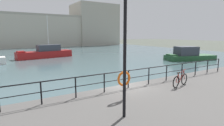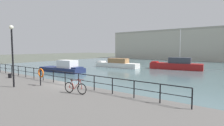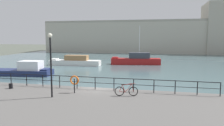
{
  "view_description": "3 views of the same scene",
  "coord_description": "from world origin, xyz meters",
  "px_view_note": "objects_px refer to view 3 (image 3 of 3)",
  "views": [
    {
      "loc": [
        -6.36,
        -9.08,
        4.25
      ],
      "look_at": [
        1.26,
        3.32,
        1.93
      ],
      "focal_mm": 28.79,
      "sensor_mm": 36.0,
      "label": 1
    },
    {
      "loc": [
        11.87,
        -9.91,
        4.06
      ],
      "look_at": [
        1.68,
        3.23,
        2.73
      ],
      "focal_mm": 28.83,
      "sensor_mm": 36.0,
      "label": 2
    },
    {
      "loc": [
        5.3,
        -18.15,
        5.58
      ],
      "look_at": [
        -0.05,
        5.45,
        2.63
      ],
      "focal_mm": 35.05,
      "sensor_mm": 36.0,
      "label": 3
    }
  ],
  "objects_px": {
    "moored_blue_motorboat": "(25,70)",
    "moored_harbor_tender": "(75,61)",
    "mooring_bollard": "(11,86)",
    "parked_bicycle": "(126,91)",
    "quay_lamp_post": "(51,57)",
    "moored_cabin_cruiser": "(136,60)",
    "life_ring_stand": "(74,81)",
    "harbor_building": "(169,35)"
  },
  "relations": [
    {
      "from": "moored_cabin_cruiser",
      "to": "life_ring_stand",
      "type": "bearing_deg",
      "value": 77.4
    },
    {
      "from": "quay_lamp_post",
      "to": "mooring_bollard",
      "type": "bearing_deg",
      "value": 160.38
    },
    {
      "from": "life_ring_stand",
      "to": "moored_cabin_cruiser",
      "type": "bearing_deg",
      "value": 86.19
    },
    {
      "from": "harbor_building",
      "to": "life_ring_stand",
      "type": "distance_m",
      "value": 61.78
    },
    {
      "from": "harbor_building",
      "to": "moored_blue_motorboat",
      "type": "distance_m",
      "value": 54.06
    },
    {
      "from": "moored_blue_motorboat",
      "to": "moored_harbor_tender",
      "type": "xyz_separation_m",
      "value": [
        2.89,
        11.75,
        0.04
      ]
    },
    {
      "from": "moored_cabin_cruiser",
      "to": "quay_lamp_post",
      "type": "height_order",
      "value": "moored_cabin_cruiser"
    },
    {
      "from": "parked_bicycle",
      "to": "quay_lamp_post",
      "type": "height_order",
      "value": "quay_lamp_post"
    },
    {
      "from": "moored_blue_motorboat",
      "to": "moored_cabin_cruiser",
      "type": "xyz_separation_m",
      "value": [
        14.31,
        15.68,
        0.18
      ]
    },
    {
      "from": "moored_cabin_cruiser",
      "to": "mooring_bollard",
      "type": "height_order",
      "value": "moored_cabin_cruiser"
    },
    {
      "from": "parked_bicycle",
      "to": "mooring_bollard",
      "type": "height_order",
      "value": "parked_bicycle"
    },
    {
      "from": "parked_bicycle",
      "to": "quay_lamp_post",
      "type": "xyz_separation_m",
      "value": [
        -5.32,
        -1.57,
        2.62
      ]
    },
    {
      "from": "mooring_bollard",
      "to": "quay_lamp_post",
      "type": "xyz_separation_m",
      "value": [
        4.82,
        -1.72,
        2.79
      ]
    },
    {
      "from": "moored_blue_motorboat",
      "to": "moored_harbor_tender",
      "type": "distance_m",
      "value": 12.1
    },
    {
      "from": "life_ring_stand",
      "to": "quay_lamp_post",
      "type": "distance_m",
      "value": 2.83
    },
    {
      "from": "harbor_building",
      "to": "moored_harbor_tender",
      "type": "xyz_separation_m",
      "value": [
        -18.68,
        -37.54,
        -5.19
      ]
    },
    {
      "from": "parked_bicycle",
      "to": "quay_lamp_post",
      "type": "distance_m",
      "value": 6.14
    },
    {
      "from": "harbor_building",
      "to": "moored_blue_motorboat",
      "type": "relative_size",
      "value": 7.86
    },
    {
      "from": "moored_blue_motorboat",
      "to": "parked_bicycle",
      "type": "distance_m",
      "value": 20.41
    },
    {
      "from": "moored_blue_motorboat",
      "to": "moored_harbor_tender",
      "type": "relative_size",
      "value": 0.88
    },
    {
      "from": "harbor_building",
      "to": "moored_cabin_cruiser",
      "type": "xyz_separation_m",
      "value": [
        -7.27,
        -33.61,
        -5.05
      ]
    },
    {
      "from": "moored_harbor_tender",
      "to": "harbor_building",
      "type": "bearing_deg",
      "value": -119.82
    },
    {
      "from": "moored_blue_motorboat",
      "to": "life_ring_stand",
      "type": "bearing_deg",
      "value": -49.61
    },
    {
      "from": "life_ring_stand",
      "to": "mooring_bollard",
      "type": "bearing_deg",
      "value": 178.99
    },
    {
      "from": "harbor_building",
      "to": "moored_harbor_tender",
      "type": "relative_size",
      "value": 6.96
    },
    {
      "from": "moored_cabin_cruiser",
      "to": "moored_harbor_tender",
      "type": "bearing_deg",
      "value": 10.2
    },
    {
      "from": "mooring_bollard",
      "to": "life_ring_stand",
      "type": "distance_m",
      "value": 6.0
    },
    {
      "from": "parked_bicycle",
      "to": "mooring_bollard",
      "type": "relative_size",
      "value": 3.97
    },
    {
      "from": "moored_cabin_cruiser",
      "to": "parked_bicycle",
      "type": "height_order",
      "value": "moored_cabin_cruiser"
    },
    {
      "from": "moored_blue_motorboat",
      "to": "mooring_bollard",
      "type": "xyz_separation_m",
      "value": [
        6.54,
        -11.59,
        0.59
      ]
    },
    {
      "from": "parked_bicycle",
      "to": "quay_lamp_post",
      "type": "relative_size",
      "value": 0.37
    },
    {
      "from": "parked_bicycle",
      "to": "moored_blue_motorboat",
      "type": "bearing_deg",
      "value": 133.75
    },
    {
      "from": "moored_blue_motorboat",
      "to": "parked_bicycle",
      "type": "xyz_separation_m",
      "value": [
        16.68,
        -11.74,
        0.76
      ]
    },
    {
      "from": "moored_blue_motorboat",
      "to": "quay_lamp_post",
      "type": "bearing_deg",
      "value": -56.01
    },
    {
      "from": "moored_cabin_cruiser",
      "to": "parked_bicycle",
      "type": "xyz_separation_m",
      "value": [
        2.37,
        -27.42,
        0.58
      ]
    },
    {
      "from": "mooring_bollard",
      "to": "moored_harbor_tender",
      "type": "bearing_deg",
      "value": 98.88
    },
    {
      "from": "parked_bicycle",
      "to": "harbor_building",
      "type": "bearing_deg",
      "value": 74.3
    },
    {
      "from": "moored_harbor_tender",
      "to": "parked_bicycle",
      "type": "distance_m",
      "value": 27.25
    },
    {
      "from": "mooring_bollard",
      "to": "quay_lamp_post",
      "type": "distance_m",
      "value": 5.82
    },
    {
      "from": "life_ring_stand",
      "to": "quay_lamp_post",
      "type": "xyz_separation_m",
      "value": [
        -1.13,
        -1.61,
        2.03
      ]
    },
    {
      "from": "life_ring_stand",
      "to": "quay_lamp_post",
      "type": "bearing_deg",
      "value": -125.08
    },
    {
      "from": "moored_harbor_tender",
      "to": "moored_cabin_cruiser",
      "type": "xyz_separation_m",
      "value": [
        11.42,
        3.93,
        0.14
      ]
    }
  ]
}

